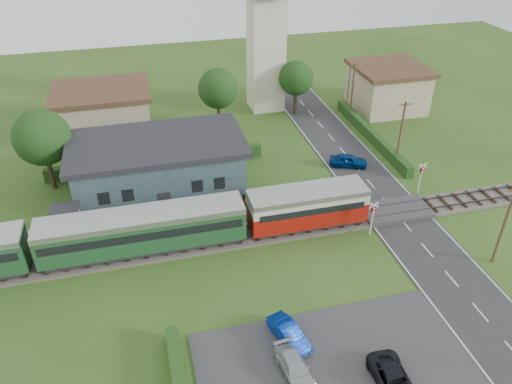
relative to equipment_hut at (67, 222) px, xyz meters
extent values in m
plane|color=#2D4C19|center=(18.00, -5.20, -1.75)|extent=(120.00, 120.00, 0.00)
cube|color=#4C443D|center=(18.00, -3.20, -1.65)|extent=(76.00, 3.20, 0.20)
cube|color=#3F3F47|center=(18.00, -3.92, -1.33)|extent=(76.00, 0.08, 0.15)
cube|color=#3F3F47|center=(18.00, -2.48, -1.33)|extent=(76.00, 0.08, 0.15)
cube|color=#28282B|center=(28.00, -5.20, -1.72)|extent=(6.00, 70.00, 0.05)
cube|color=#333335|center=(16.50, -17.20, -1.71)|extent=(17.00, 9.00, 0.08)
cube|color=#333335|center=(28.00, -3.20, -1.52)|extent=(6.20, 3.40, 0.45)
cube|color=gray|center=(8.00, 0.00, -1.52)|extent=(30.00, 3.00, 0.45)
cube|color=beige|center=(0.00, 0.00, -0.10)|extent=(2.00, 2.00, 2.40)
cube|color=#232328|center=(0.00, 0.00, 1.18)|extent=(2.30, 2.30, 0.15)
cube|color=#2C4248|center=(8.00, 5.80, 0.65)|extent=(15.00, 8.00, 4.80)
cube|color=#232328|center=(8.00, 5.80, 3.30)|extent=(16.00, 9.00, 0.50)
cube|color=#232328|center=(8.00, 1.86, -0.65)|extent=(1.20, 0.12, 2.20)
cube|color=black|center=(3.00, 1.86, 0.65)|extent=(1.00, 0.12, 1.20)
cube|color=black|center=(5.00, 1.86, 0.65)|extent=(1.00, 0.12, 1.20)
cube|color=black|center=(11.00, 1.86, 0.65)|extent=(1.00, 0.12, 1.20)
cube|color=black|center=(13.00, 1.86, 0.65)|extent=(1.00, 0.12, 1.20)
cube|color=#232328|center=(19.54, -3.20, -1.16)|extent=(9.00, 2.20, 0.50)
cube|color=#98130B|center=(19.54, -3.20, -0.16)|extent=(10.00, 2.80, 1.80)
cube|color=beige|center=(19.54, -3.20, 1.09)|extent=(10.00, 2.82, 0.90)
cube|color=black|center=(19.54, -3.20, 0.74)|extent=(9.00, 2.88, 0.60)
cube|color=#A2A2A2|center=(19.54, -3.20, 1.74)|extent=(10.00, 2.90, 0.45)
cube|color=#232328|center=(5.94, -3.20, -1.16)|extent=(15.20, 2.20, 0.50)
cube|color=#1E4926|center=(5.94, -3.20, 0.34)|extent=(16.00, 2.80, 2.60)
cube|color=black|center=(5.94, -3.20, 0.74)|extent=(15.40, 2.86, 0.70)
cube|color=#A2A2A2|center=(5.94, -3.20, 1.74)|extent=(16.00, 2.90, 0.50)
cube|color=beige|center=(23.00, 22.80, 5.25)|extent=(4.00, 4.00, 14.00)
cube|color=tan|center=(3.00, 19.80, 0.75)|extent=(10.00, 8.00, 5.00)
cube|color=#472D1E|center=(3.00, 19.80, 3.50)|extent=(10.80, 8.80, 0.50)
cube|color=tan|center=(38.00, 18.80, 0.75)|extent=(8.00, 8.00, 5.00)
cube|color=#472D1E|center=(38.00, 18.80, 3.50)|extent=(8.80, 8.80, 0.50)
cube|color=#193814|center=(32.20, 10.80, -1.15)|extent=(0.80, 18.00, 1.20)
cube|color=#193814|center=(8.00, 10.30, -1.10)|extent=(22.00, 0.80, 1.30)
cylinder|color=#332316|center=(-2.00, 8.80, 0.32)|extent=(0.44, 0.44, 4.12)
sphere|color=#143311|center=(-2.00, 8.80, 3.65)|extent=(5.20, 5.20, 5.20)
cylinder|color=#332316|center=(16.00, 17.80, 0.18)|extent=(0.44, 0.44, 3.85)
sphere|color=#143311|center=(16.00, 17.80, 3.29)|extent=(4.60, 4.60, 4.60)
cylinder|color=#332316|center=(26.00, 19.80, 0.04)|extent=(0.44, 0.44, 3.58)
sphere|color=#143311|center=(26.00, 19.80, 2.93)|extent=(4.20, 4.20, 4.20)
cylinder|color=#473321|center=(32.20, -11.20, 1.75)|extent=(0.22, 0.22, 7.00)
cylinder|color=#473321|center=(32.20, 4.80, 1.75)|extent=(0.22, 0.22, 7.00)
cube|color=#473321|center=(32.20, 4.80, 4.95)|extent=(1.40, 0.10, 0.10)
cylinder|color=#473321|center=(32.20, 16.80, 1.75)|extent=(0.22, 0.22, 7.00)
cube|color=#473321|center=(32.20, 16.80, 4.95)|extent=(1.40, 0.10, 0.10)
cylinder|color=silver|center=(24.40, -5.60, -0.25)|extent=(0.12, 0.12, 3.00)
cube|color=#232328|center=(24.40, -5.60, 0.85)|extent=(0.35, 0.18, 0.55)
sphere|color=#FF190C|center=(24.40, -5.72, 1.00)|extent=(0.14, 0.14, 0.14)
sphere|color=#FF190C|center=(24.40, -5.72, 0.70)|extent=(0.14, 0.14, 0.14)
cube|color=silver|center=(24.40, -5.60, 1.25)|extent=(0.84, 0.05, 0.55)
cube|color=silver|center=(24.40, -5.60, 1.25)|extent=(0.84, 0.05, 0.55)
cylinder|color=silver|center=(31.60, -0.80, -0.25)|extent=(0.12, 0.12, 3.00)
cube|color=#232328|center=(31.60, -0.80, 0.85)|extent=(0.35, 0.18, 0.55)
sphere|color=#FF190C|center=(31.60, -0.92, 1.00)|extent=(0.14, 0.14, 0.14)
sphere|color=#FF190C|center=(31.60, -0.92, 0.70)|extent=(0.14, 0.14, 0.14)
cube|color=silver|center=(31.60, -0.80, 1.25)|extent=(0.84, 0.05, 0.55)
cube|color=silver|center=(31.60, -0.80, 1.25)|extent=(0.84, 0.05, 0.55)
cylinder|color=#3F3F47|center=(-4.00, 14.80, 0.75)|extent=(0.14, 0.14, 5.00)
sphere|color=orange|center=(-4.00, 14.80, 3.25)|extent=(0.30, 0.30, 0.30)
cylinder|color=#3F3F47|center=(34.00, 21.80, 0.75)|extent=(0.14, 0.14, 5.00)
sphere|color=orange|center=(34.00, 21.80, 3.25)|extent=(0.30, 0.30, 0.30)
imported|color=navy|center=(27.21, 5.64, -1.04)|extent=(4.13, 2.89, 1.31)
imported|color=#062C9C|center=(14.34, -14.70, -1.08)|extent=(2.28, 3.79, 1.18)
imported|color=#AEB3B7|center=(13.89, -17.30, -1.12)|extent=(1.96, 3.92, 1.09)
imported|color=black|center=(19.24, -19.70, -1.07)|extent=(2.17, 4.37, 1.19)
imported|color=gray|center=(14.75, -0.11, -0.47)|extent=(0.71, 0.60, 1.66)
imported|color=gray|center=(2.38, 0.35, -0.52)|extent=(0.73, 0.86, 1.55)
camera|label=1|loc=(6.80, -35.65, 24.08)|focal=35.00mm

